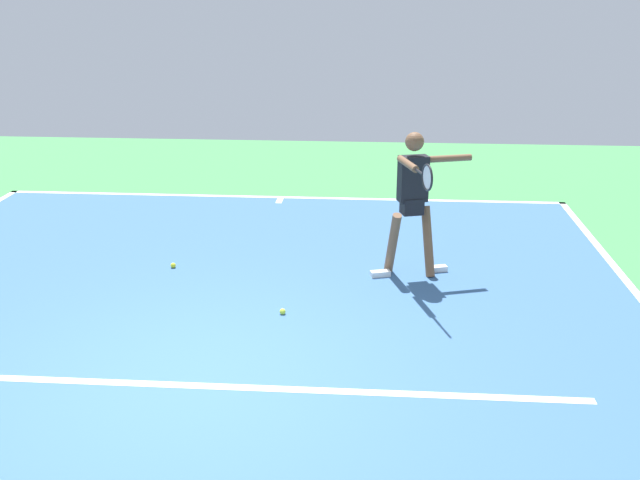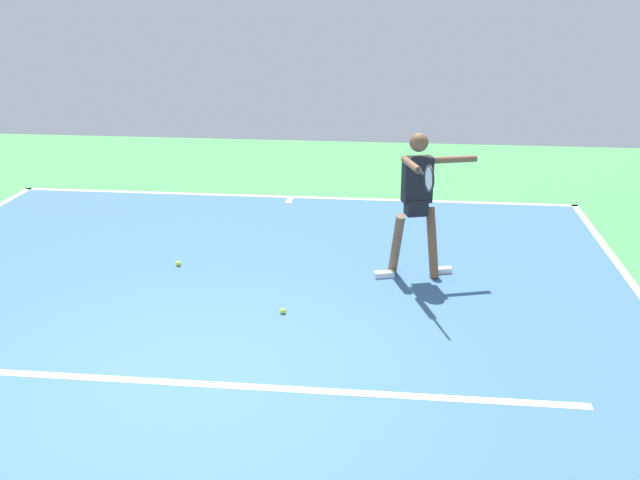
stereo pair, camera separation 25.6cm
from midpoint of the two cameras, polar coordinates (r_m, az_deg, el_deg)
ground_plane at (r=6.93m, az=-8.59°, el=-10.54°), size 21.19×21.19×0.00m
court_surface at (r=6.93m, az=-8.59°, el=-10.52°), size 9.31×12.13×0.00m
court_line_baseline_near at (r=12.40m, az=-1.64°, el=3.34°), size 9.31×0.10×0.01m
court_line_service at (r=6.86m, az=-8.76°, el=-10.85°), size 6.99×0.10×0.01m
court_line_centre_mark at (r=12.21m, az=-1.77°, el=3.08°), size 0.10×0.30×0.01m
tennis_player at (r=8.84m, az=8.37°, el=3.36°), size 1.18×1.32×1.78m
tennis_ball_centre_court at (r=8.08m, az=-1.94°, el=-5.48°), size 0.07×0.07×0.07m
tennis_ball_by_sideline at (r=9.54m, az=-10.08°, el=-1.79°), size 0.07×0.07×0.07m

